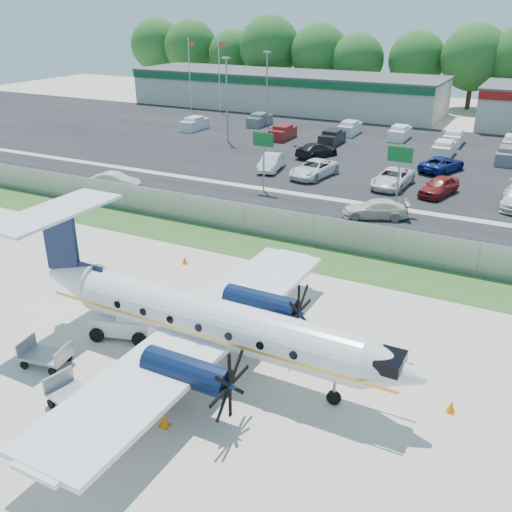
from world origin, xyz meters
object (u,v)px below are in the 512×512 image
at_px(baggage_cart_near, 45,355).
at_px(baggage_cart_far, 75,396).
at_px(aircraft, 206,319).
at_px(pushback_tug, 128,320).

distance_m(baggage_cart_near, baggage_cart_far, 3.53).
xyz_separation_m(aircraft, pushback_tug, (-4.59, 0.42, -1.46)).
bearing_deg(baggage_cart_far, pushback_tug, 107.83).
bearing_deg(pushback_tug, aircraft, -5.28).
distance_m(aircraft, pushback_tug, 4.83).
height_order(aircraft, baggage_cart_near, aircraft).
bearing_deg(baggage_cart_far, aircraft, 58.55).
xyz_separation_m(aircraft, baggage_cart_near, (-6.08, -3.19, -1.70)).
relative_size(aircraft, pushback_tug, 5.69).
bearing_deg(pushback_tug, baggage_cart_near, -112.44).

